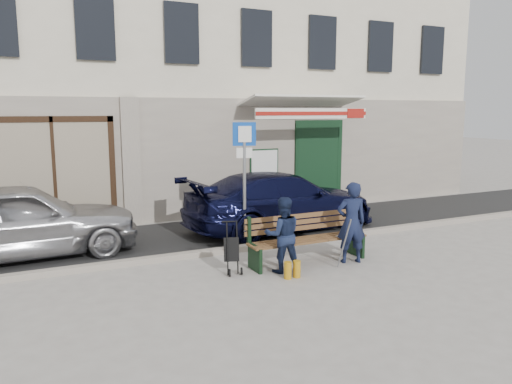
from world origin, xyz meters
TOP-DOWN VIEW (x-y plane):
  - ground at (0.00, 0.00)m, footprint 80.00×80.00m
  - asphalt_lane at (0.00, 3.10)m, footprint 60.00×3.20m
  - curb at (0.00, 1.50)m, footprint 60.00×0.18m
  - building at (0.01, 8.45)m, footprint 20.00×8.27m
  - car_silver at (-4.00, 2.90)m, footprint 4.56×2.03m
  - car_navy at (1.77, 2.85)m, footprint 5.00×2.36m
  - parking_sign at (0.35, 1.86)m, footprint 0.48×0.15m
  - bench at (0.90, 0.25)m, footprint 2.40×1.17m
  - man at (1.69, -0.09)m, footprint 0.65×0.51m
  - woman at (0.24, -0.04)m, footprint 0.78×0.68m
  - stroller at (-0.61, 0.30)m, footprint 0.33×0.42m

SIDE VIEW (x-z plane):
  - ground at x=0.00m, z-range 0.00..0.00m
  - asphalt_lane at x=0.00m, z-range 0.00..0.01m
  - curb at x=0.00m, z-range 0.00..0.12m
  - stroller at x=-0.61m, z-range -0.05..0.87m
  - bench at x=0.90m, z-range -0.03..0.95m
  - woman at x=0.24m, z-range 0.00..1.37m
  - car_navy at x=1.77m, z-range 0.00..1.41m
  - car_silver at x=-4.00m, z-range 0.00..1.53m
  - man at x=1.69m, z-range 0.00..1.56m
  - parking_sign at x=0.35m, z-range 0.45..3.08m
  - building at x=0.01m, z-range -0.03..9.97m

